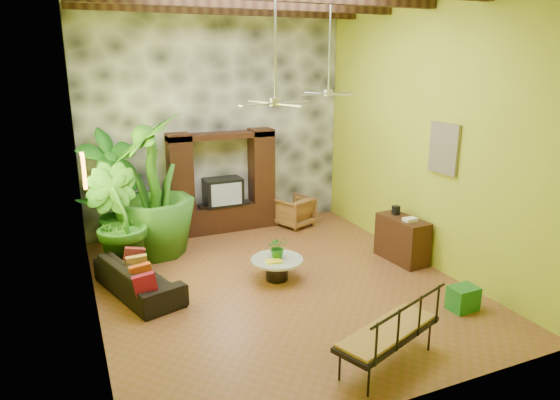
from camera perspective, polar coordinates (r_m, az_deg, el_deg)
name	(u,v)px	position (r m, az deg, el deg)	size (l,w,h in m)	color
ground	(277,283)	(8.96, -0.30, -9.46)	(7.00, 7.00, 0.00)	brown
back_wall	(216,120)	(11.48, -7.35, 9.05)	(6.00, 0.02, 5.00)	#AAB529
left_wall	(81,157)	(7.56, -21.75, 4.58)	(0.02, 7.00, 5.00)	#AAB529
right_wall	(424,133)	(9.78, 16.17, 7.40)	(0.02, 7.00, 5.00)	#AAB529
stone_accent_wall	(217,120)	(11.42, -7.26, 9.02)	(5.98, 0.10, 4.98)	#303337
entertainment_center	(223,190)	(11.42, -6.56, 1.19)	(2.40, 0.55, 2.30)	black
ceiling_fan_front	(275,88)	(7.67, -0.52, 12.64)	(1.28, 1.28, 1.86)	#ABABB0
ceiling_fan_back	(329,82)	(9.90, 5.59, 13.28)	(1.28, 1.28, 1.86)	#ABABB0
wall_art_mask	(84,171)	(8.62, -21.53, 3.15)	(0.06, 0.32, 0.55)	gold
wall_art_painting	(444,148)	(9.34, 18.22, 5.61)	(0.06, 0.70, 0.90)	#26638D
sofa	(138,277)	(8.82, -15.88, -8.48)	(1.98, 0.78, 0.58)	black
wicker_armchair	(295,211)	(11.81, 1.67, -1.31)	(0.75, 0.77, 0.70)	olive
tall_plant_a	(114,191)	(10.57, -18.45, 0.93)	(1.33, 0.90, 2.52)	#1B5D18
tall_plant_b	(116,221)	(9.48, -18.20, -2.27)	(1.12, 0.90, 2.03)	#255F19
tall_plant_c	(153,186)	(10.13, -14.34, 1.60)	(1.60, 1.60, 2.85)	#2C671B
coffee_table	(277,266)	(8.99, -0.35, -7.57)	(0.94, 0.94, 0.40)	black
centerpiece_plant	(278,247)	(8.90, -0.24, -5.41)	(0.36, 0.32, 0.41)	#23691B
yellow_tray	(274,261)	(8.79, -0.70, -7.02)	(0.27, 0.20, 0.03)	#FCF51B
iron_bench	(392,331)	(6.64, 12.64, -14.38)	(1.71, 1.14, 0.57)	black
side_console	(402,239)	(10.05, 13.76, -4.38)	(0.49, 1.09, 0.87)	#3A2312
green_bin	(463,298)	(8.52, 20.19, -10.50)	(0.44, 0.33, 0.38)	#1B6731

